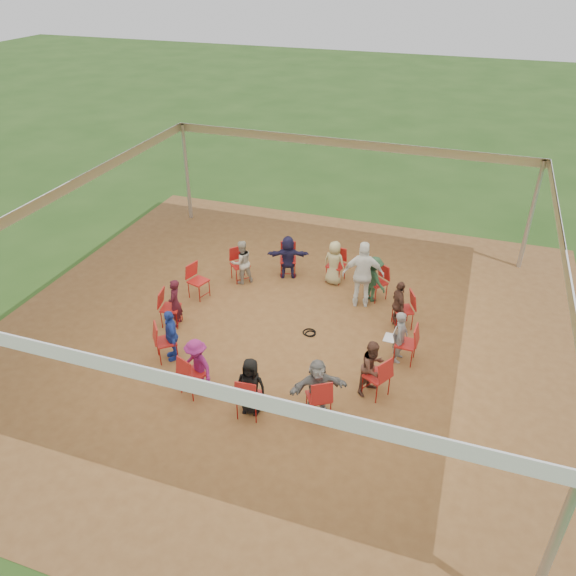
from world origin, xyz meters
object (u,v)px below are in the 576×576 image
(person_seated_10, at_px, (317,387))
(chair_5, at_px, (240,265))
(chair_9, at_px, (193,375))
(person_seated_6, at_px, (175,303))
(chair_11, at_px, (319,397))
(chair_10, at_px, (249,396))
(chair_2, at_px, (377,283))
(laptop, at_px, (393,336))
(person_seated_1, at_px, (399,305))
(person_seated_2, at_px, (374,279))
(person_seated_8, at_px, (197,366))
(person_seated_4, at_px, (288,257))
(person_seated_0, at_px, (401,337))
(standing_person, at_px, (363,275))
(chair_1, at_px, (403,310))
(person_seated_7, at_px, (171,335))
(person_seated_9, at_px, (251,386))
(chair_12, at_px, (377,376))
(cable_coil, at_px, (310,333))
(chair_7, at_px, (171,308))
(chair_4, at_px, (288,260))
(chair_0, at_px, (406,344))
(chair_8, at_px, (166,341))
(person_seated_11, at_px, (373,367))
(person_seated_3, at_px, (334,263))
(person_seated_5, at_px, (242,262))
(chair_3, at_px, (336,266))

(person_seated_10, bearing_deg, chair_5, 97.08)
(chair_9, height_order, person_seated_6, person_seated_6)
(chair_11, bearing_deg, chair_10, 166.15)
(chair_2, xyz_separation_m, chair_11, (-0.20, -4.39, 0.00))
(chair_11, relative_size, laptop, 2.61)
(person_seated_1, distance_m, person_seated_2, 1.22)
(chair_11, relative_size, person_seated_8, 0.76)
(person_seated_4, relative_size, person_seated_6, 1.00)
(person_seated_0, distance_m, person_seated_6, 5.06)
(standing_person, bearing_deg, chair_1, 139.53)
(person_seated_7, relative_size, person_seated_8, 1.00)
(chair_1, bearing_deg, person_seated_8, 110.27)
(person_seated_10, height_order, laptop, person_seated_10)
(chair_2, distance_m, person_seated_9, 4.88)
(laptop, bearing_deg, chair_12, 178.80)
(person_seated_10, distance_m, laptop, 2.30)
(person_seated_2, distance_m, standing_person, 0.46)
(cable_coil, bearing_deg, standing_person, 61.60)
(person_seated_2, height_order, standing_person, standing_person)
(person_seated_6, height_order, laptop, person_seated_6)
(chair_9, height_order, person_seated_9, person_seated_9)
(person_seated_9, bearing_deg, chair_12, 25.18)
(person_seated_6, xyz_separation_m, person_seated_9, (2.69, -2.04, 0.00))
(person_seated_8, bearing_deg, chair_7, 154.82)
(chair_4, bearing_deg, laptop, 122.43)
(chair_0, bearing_deg, chair_5, 69.23)
(chair_8, bearing_deg, chair_4, 124.62)
(chair_1, height_order, person_seated_8, person_seated_8)
(chair_1, xyz_separation_m, chair_9, (-3.48, -3.58, 0.00))
(chair_7, xyz_separation_m, person_seated_2, (4.16, 2.55, 0.14))
(chair_11, height_order, person_seated_11, person_seated_11)
(chair_0, bearing_deg, chair_2, 27.69)
(person_seated_3, relative_size, standing_person, 0.69)
(chair_4, relative_size, standing_person, 0.53)
(person_seated_5, distance_m, person_seated_9, 4.77)
(person_seated_2, bearing_deg, chair_9, 97.08)
(chair_3, bearing_deg, person_seated_11, 123.71)
(person_seated_6, distance_m, cable_coil, 3.13)
(laptop, bearing_deg, person_seated_1, 6.37)
(chair_1, height_order, chair_7, same)
(person_seated_1, height_order, person_seated_3, same)
(chair_2, bearing_deg, person_seated_5, 43.03)
(chair_7, bearing_deg, chair_11, 55.38)
(person_seated_9, xyz_separation_m, standing_person, (1.15, 4.25, 0.26))
(person_seated_4, height_order, laptop, person_seated_4)
(chair_10, xyz_separation_m, cable_coil, (0.30, 2.82, -0.43))
(person_seated_1, xyz_separation_m, person_seated_2, (-0.77, 0.95, 0.00))
(chair_9, relative_size, person_seated_6, 0.76)
(person_seated_8, bearing_deg, person_seated_1, 69.23)
(person_seated_1, bearing_deg, laptop, 158.68)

